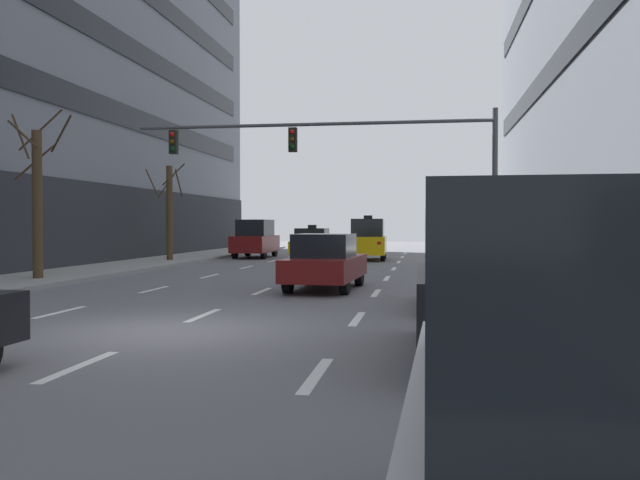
{
  "coord_description": "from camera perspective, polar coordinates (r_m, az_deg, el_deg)",
  "views": [
    {
      "loc": [
        4.54,
        -11.2,
        1.89
      ],
      "look_at": [
        0.74,
        12.63,
        1.3
      ],
      "focal_mm": 37.59,
      "sensor_mm": 36.0,
      "label": 1
    }
  ],
  "objects": [
    {
      "name": "lane_stripe_l1_s10",
      "position": [
        43.92,
        -1.09,
        -1.07
      ],
      "size": [
        0.16,
        2.0,
        0.01
      ],
      "primitive_type": "cube",
      "color": "silver",
      "rests_on": "ground"
    },
    {
      "name": "lane_stripe_l3_s9",
      "position": [
        38.27,
        7.02,
        -1.45
      ],
      "size": [
        0.16,
        2.0,
        0.01
      ],
      "primitive_type": "cube",
      "color": "silver",
      "rests_on": "ground"
    },
    {
      "name": "lane_stripe_l2_s7",
      "position": [
        28.62,
        -0.09,
        -2.39
      ],
      "size": [
        0.16,
        2.0,
        0.01
      ],
      "primitive_type": "cube",
      "color": "silver",
      "rests_on": "ground"
    },
    {
      "name": "lane_stripe_l1_s6",
      "position": [
        24.52,
        -9.36,
        -3.04
      ],
      "size": [
        0.16,
        2.0,
        0.01
      ],
      "primitive_type": "cube",
      "color": "silver",
      "rests_on": "ground"
    },
    {
      "name": "lane_stripe_l3_s4",
      "position": [
        13.4,
        3.2,
        -6.7
      ],
      "size": [
        0.16,
        2.0,
        0.01
      ],
      "primitive_type": "cube",
      "color": "silver",
      "rests_on": "ground"
    },
    {
      "name": "car_parked_0",
      "position": [
        3.17,
        23.86,
        -14.97
      ],
      "size": [
        1.85,
        4.2,
        2.01
      ],
      "color": "black",
      "rests_on": "ground"
    },
    {
      "name": "car_parked_1",
      "position": [
        9.69,
        13.71,
        -3.58
      ],
      "size": [
        1.88,
        4.41,
        2.12
      ],
      "color": "black",
      "rests_on": "ground"
    },
    {
      "name": "lane_stripe_l2_s6",
      "position": [
        23.71,
        -2.02,
        -3.17
      ],
      "size": [
        0.16,
        2.0,
        0.01
      ],
      "primitive_type": "cube",
      "color": "silver",
      "rests_on": "ground"
    },
    {
      "name": "street_tree_3",
      "position": [
        23.4,
        -22.93,
        3.24
      ],
      "size": [
        2.05,
        1.92,
        5.57
      ],
      "color": "#4C3823",
      "rests_on": "sidewalk_left"
    },
    {
      "name": "lane_stripe_l1_s5",
      "position": [
        19.86,
        -13.93,
        -4.1
      ],
      "size": [
        0.16,
        2.0,
        0.01
      ],
      "primitive_type": "cube",
      "color": "silver",
      "rests_on": "ground"
    },
    {
      "name": "lane_stripe_l3_s8",
      "position": [
        33.28,
        6.72,
        -1.87
      ],
      "size": [
        0.16,
        2.0,
        0.01
      ],
      "primitive_type": "cube",
      "color": "silver",
      "rests_on": "ground"
    },
    {
      "name": "lane_stripe_l3_s3",
      "position": [
        8.52,
        -0.31,
        -11.4
      ],
      "size": [
        0.16,
        2.0,
        0.01
      ],
      "primitive_type": "cube",
      "color": "silver",
      "rests_on": "ground"
    },
    {
      "name": "car_driving_0",
      "position": [
        37.46,
        -5.53,
        0.11
      ],
      "size": [
        1.85,
        4.39,
        2.12
      ],
      "color": "black",
      "rests_on": "ground"
    },
    {
      "name": "lane_stripe_l1_s4",
      "position": [
        15.41,
        -21.25,
        -5.73
      ],
      "size": [
        0.16,
        2.0,
        0.01
      ],
      "primitive_type": "cube",
      "color": "silver",
      "rests_on": "ground"
    },
    {
      "name": "lane_stripe_l3_s5",
      "position": [
        18.34,
        4.8,
        -4.52
      ],
      "size": [
        0.16,
        2.0,
        0.01
      ],
      "primitive_type": "cube",
      "color": "silver",
      "rests_on": "ground"
    },
    {
      "name": "ground_plane",
      "position": [
        12.23,
        -12.98,
        -7.53
      ],
      "size": [
        120.0,
        120.0,
        0.0
      ],
      "primitive_type": "plane",
      "color": "slate"
    },
    {
      "name": "lane_stripe_l2_s8",
      "position": [
        33.56,
        1.27,
        -1.83
      ],
      "size": [
        0.16,
        2.0,
        0.01
      ],
      "primitive_type": "cube",
      "color": "silver",
      "rests_on": "ground"
    },
    {
      "name": "lane_stripe_l1_s7",
      "position": [
        29.3,
        -6.27,
        -2.31
      ],
      "size": [
        0.16,
        2.0,
        0.01
      ],
      "primitive_type": "cube",
      "color": "silver",
      "rests_on": "ground"
    },
    {
      "name": "taxi_driving_1",
      "position": [
        36.16,
        -0.63,
        -0.31
      ],
      "size": [
        1.84,
        4.4,
        1.83
      ],
      "color": "black",
      "rests_on": "ground"
    },
    {
      "name": "lane_stripe_l2_s4",
      "position": [
        14.08,
        -9.9,
        -6.33
      ],
      "size": [
        0.16,
        2.0,
        0.01
      ],
      "primitive_type": "cube",
      "color": "silver",
      "rests_on": "ground"
    },
    {
      "name": "car_parked_2",
      "position": [
        15.42,
        11.97,
        -2.81
      ],
      "size": [
        1.85,
        4.21,
        1.56
      ],
      "color": "black",
      "rests_on": "ground"
    },
    {
      "name": "lane_stripe_l2_s3",
      "position": [
        9.56,
        -19.84,
        -10.07
      ],
      "size": [
        0.16,
        2.0,
        0.01
      ],
      "primitive_type": "cube",
      "color": "silver",
      "rests_on": "ground"
    },
    {
      "name": "taxi_driving_4",
      "position": [
        35.01,
        4.11,
        0.04
      ],
      "size": [
        2.02,
        4.5,
        2.33
      ],
      "color": "black",
      "rests_on": "ground"
    },
    {
      "name": "lane_stripe_l3_s7",
      "position": [
        28.29,
        6.3,
        -2.44
      ],
      "size": [
        0.16,
        2.0,
        0.01
      ],
      "primitive_type": "cube",
      "color": "silver",
      "rests_on": "ground"
    },
    {
      "name": "car_driving_2",
      "position": [
        19.16,
        0.46,
        -1.9
      ],
      "size": [
        2.0,
        4.36,
        1.6
      ],
      "color": "black",
      "rests_on": "ground"
    },
    {
      "name": "lane_stripe_l3_s10",
      "position": [
        43.26,
        7.26,
        -1.12
      ],
      "size": [
        0.16,
        2.0,
        0.01
      ],
      "primitive_type": "cube",
      "color": "silver",
      "rests_on": "ground"
    },
    {
      "name": "lane_stripe_l2_s9",
      "position": [
        38.51,
        2.27,
        -1.42
      ],
      "size": [
        0.16,
        2.0,
        0.01
      ],
      "primitive_type": "cube",
      "color": "silver",
      "rests_on": "ground"
    },
    {
      "name": "lane_stripe_l1_s8",
      "position": [
        34.14,
        -4.05,
        -1.78
      ],
      "size": [
        0.16,
        2.0,
        0.01
      ],
      "primitive_type": "cube",
      "color": "silver",
      "rests_on": "ground"
    },
    {
      "name": "lane_stripe_l2_s5",
      "position": [
        18.85,
        -4.95,
        -4.36
      ],
      "size": [
        0.16,
        2.0,
        0.01
      ],
      "primitive_type": "cube",
      "color": "silver",
      "rests_on": "ground"
    },
    {
      "name": "traffic_signal_0",
      "position": [
        23.14,
        2.74,
        7.41
      ],
      "size": [
        12.53,
        0.35,
        5.59
      ],
      "color": "#4C4C51",
      "rests_on": "sidewalk_right"
    },
    {
      "name": "street_tree_1",
      "position": [
        33.42,
        -12.71,
        2.46
      ],
      "size": [
        1.88,
        1.91,
        4.74
      ],
      "color": "#4C3823",
      "rests_on": "sidewalk_left"
    },
    {
      "name": "lane_stripe_l2_s10",
      "position": [
        43.47,
        3.05,
        -1.1
      ],
      "size": [
        0.16,
        2.0,
        0.01
      ],
      "primitive_type": "cube",
      "color": "silver",
      "rests_on": "ground"
    },
    {
      "name": "lane_stripe_l1_s9",
      "position": [
        39.02,
        -2.38,
        -1.38
      ],
      "size": [
        0.16,
        2.0,
        0.01
      ],
      "primitive_type": "cube",
      "color": "silver",
      "rests_on": "ground"
    },
    {
      "name": "lane_stripe_l3_s6",
      "position": [
        23.31,
        5.71,
        -3.26
      ],
      "size": [
        0.16,
        2.0,
        0.01
      ],
      "primitive_type": "cube",
      "color": "silver",
      "rests_on": "ground"
    }
  ]
}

